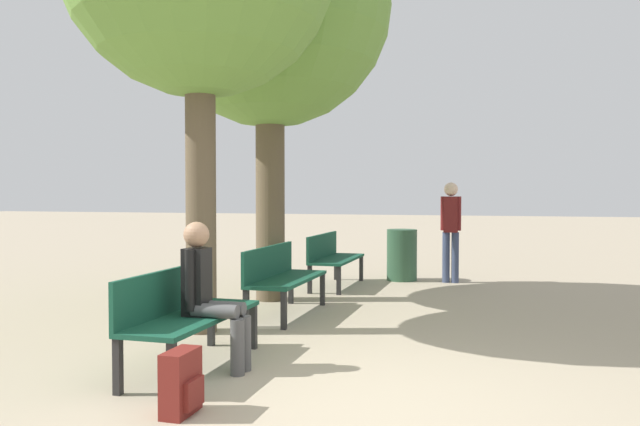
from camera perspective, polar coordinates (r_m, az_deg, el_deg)
name	(u,v)px	position (r m, az deg, el deg)	size (l,w,h in m)	color
ground_plane	(334,407)	(4.67, 1.30, -17.29)	(80.00, 80.00, 0.00)	tan
bench_row_0	(184,310)	(5.63, -12.30, -8.63)	(0.55, 1.68, 0.86)	#144733
bench_row_1	(280,274)	(7.88, -3.63, -5.61)	(0.55, 1.68, 0.86)	#144733
bench_row_2	(332,255)	(10.24, 1.07, -3.89)	(0.55, 1.68, 0.86)	#144733
tree_row_1	(270,7)	(9.32, -4.62, 18.23)	(3.45, 3.45, 5.92)	brown
person_seated	(209,291)	(5.49, -10.11, -7.02)	(0.58, 0.33, 1.28)	#4C4C4C
backpack	(182,383)	(4.55, -12.54, -14.94)	(0.20, 0.33, 0.45)	maroon
pedestrian_near	(451,225)	(10.88, 11.87, -1.11)	(0.35, 0.23, 1.72)	#384260
trash_bin	(402,255)	(11.06, 7.50, -3.82)	(0.53, 0.53, 0.90)	#2D5138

